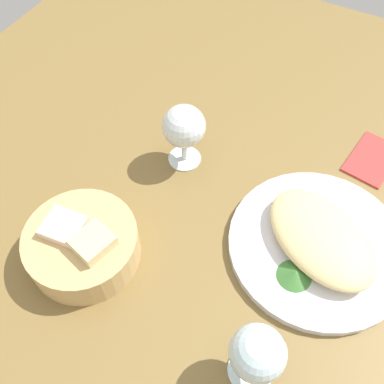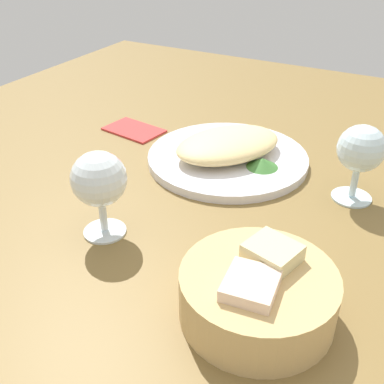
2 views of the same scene
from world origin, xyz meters
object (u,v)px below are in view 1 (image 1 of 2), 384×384
plate (317,246)px  bread_basket (82,245)px  wine_glass_near (184,128)px  wine_glass_far (257,354)px  folded_napkin (373,158)px

plate → bread_basket: 35.11cm
plate → wine_glass_near: size_ratio=2.29×
plate → wine_glass_far: (1.71, 21.19, 6.99)cm
bread_basket → folded_napkin: 51.14cm
wine_glass_far → folded_napkin: (-4.59, -42.47, -7.29)cm
wine_glass_near → wine_glass_far: bearing=132.2°
wine_glass_far → folded_napkin: bearing=-96.2°
bread_basket → folded_napkin: bearing=-130.6°
bread_basket → wine_glass_far: (-28.63, 3.68, 4.65)cm
wine_glass_near → folded_napkin: (-29.10, -15.43, -7.38)cm
wine_glass_near → wine_glass_far: (-24.51, 27.04, -0.09)cm
plate → folded_napkin: 21.48cm
plate → bread_basket: size_ratio=1.64×
wine_glass_far → folded_napkin: size_ratio=1.06×
plate → folded_napkin: plate is taller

